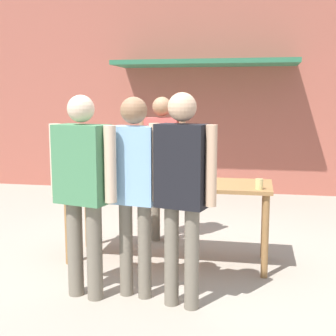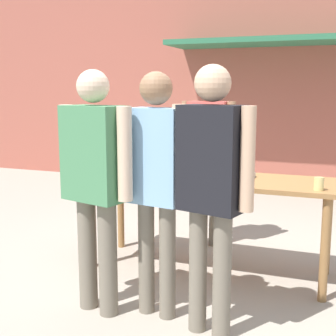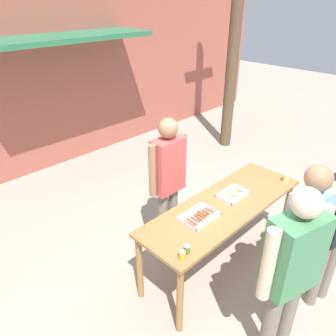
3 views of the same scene
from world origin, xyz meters
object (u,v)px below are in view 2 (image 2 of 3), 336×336
beer_cup (319,184)px  person_customer_waiting_in_line (156,173)px  condiment_jar_mustard (99,170)px  food_tray_sausages (168,172)px  condiment_jar_ketchup (109,170)px  person_customer_with_cup (211,178)px  food_tray_buns (232,175)px  person_customer_holding_hotdog (95,172)px  person_server_behind_table (208,145)px

beer_cup → person_customer_waiting_in_line: size_ratio=0.06×
condiment_jar_mustard → beer_cup: beer_cup is taller
condiment_jar_mustard → beer_cup: 1.96m
food_tray_sausages → person_customer_waiting_in_line: person_customer_waiting_in_line is taller
food_tray_sausages → condiment_jar_ketchup: (-0.49, -0.27, 0.03)m
food_tray_sausages → beer_cup: size_ratio=3.89×
condiment_jar_ketchup → beer_cup: (1.87, -0.01, 0.01)m
condiment_jar_mustard → person_customer_with_cup: bearing=-32.9°
food_tray_buns → person_customer_holding_hotdog: (-0.77, -1.11, 0.17)m
person_server_behind_table → person_customer_waiting_in_line: (0.10, -1.68, -0.00)m
food_tray_buns → person_server_behind_table: size_ratio=0.21×
food_tray_buns → condiment_jar_mustard: (-1.19, -0.29, 0.02)m
person_server_behind_table → person_customer_holding_hotdog: size_ratio=0.99×
condiment_jar_ketchup → beer_cup: beer_cup is taller
food_tray_buns → person_server_behind_table: (-0.42, 0.67, 0.18)m
food_tray_sausages → person_customer_waiting_in_line: (0.29, -1.01, 0.18)m
beer_cup → person_customer_with_cup: size_ratio=0.06×
beer_cup → person_customer_waiting_in_line: 1.32m
person_customer_waiting_in_line → person_customer_holding_hotdog: bearing=21.9°
person_customer_holding_hotdog → person_customer_waiting_in_line: person_customer_holding_hotdog is taller
food_tray_sausages → person_server_behind_table: bearing=73.8°
beer_cup → person_server_behind_table: bearing=141.1°
food_tray_buns → condiment_jar_mustard: 1.23m
condiment_jar_ketchup → person_server_behind_table: (0.68, 0.95, 0.15)m
condiment_jar_mustard → food_tray_buns: bearing=13.8°
food_tray_sausages → person_customer_waiting_in_line: size_ratio=0.23×
person_customer_with_cup → person_customer_holding_hotdog: bearing=11.9°
food_tray_sausages → food_tray_buns: bearing=0.2°
food_tray_sausages → condiment_jar_mustard: (-0.57, -0.29, 0.03)m
condiment_jar_ketchup → person_customer_with_cup: 1.52m
person_server_behind_table → food_tray_buns: bearing=-57.0°
condiment_jar_mustard → food_tray_sausages: bearing=26.7°
food_tray_buns → person_customer_holding_hotdog: size_ratio=0.21×
condiment_jar_ketchup → person_server_behind_table: 1.18m
condiment_jar_mustard → beer_cup: (1.96, 0.01, 0.01)m
condiment_jar_mustard → person_server_behind_table: (0.77, 0.97, 0.15)m
beer_cup → person_server_behind_table: person_server_behind_table is taller
condiment_jar_ketchup → person_server_behind_table: bearing=54.2°
condiment_jar_ketchup → person_customer_waiting_in_line: (0.78, -0.74, 0.15)m
food_tray_buns → person_customer_holding_hotdog: bearing=-124.6°
condiment_jar_mustard → person_customer_waiting_in_line: (0.87, -0.72, 0.15)m
food_tray_sausages → person_customer_holding_hotdog: size_ratio=0.23×
person_customer_holding_hotdog → person_customer_with_cup: person_customer_with_cup is taller
person_server_behind_table → beer_cup: bearing=-37.8°
condiment_jar_ketchup → person_customer_with_cup: person_customer_with_cup is taller
beer_cup → person_customer_waiting_in_line: bearing=-146.3°
person_server_behind_table → person_customer_holding_hotdog: 1.82m
person_server_behind_table → person_customer_with_cup: bearing=-72.2°
person_customer_holding_hotdog → person_customer_waiting_in_line: size_ratio=1.01×
food_tray_sausages → beer_cup: (1.38, -0.28, 0.04)m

